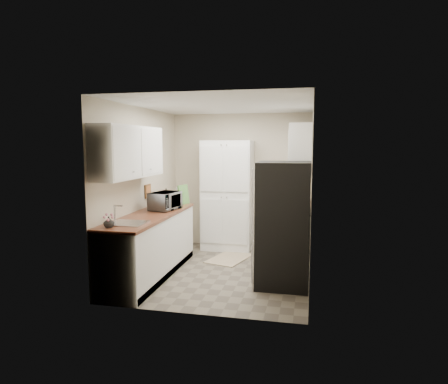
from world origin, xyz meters
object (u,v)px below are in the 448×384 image
object	(u,v)px
wine_bottle	(166,198)
toaster_oven	(298,197)
electric_range	(289,238)
refrigerator	(283,224)
pantry_cabinet	(227,195)
microwave	(165,201)

from	to	relation	value
wine_bottle	toaster_oven	xyz separation A→B (m)	(2.14, 0.72, -0.02)
electric_range	wine_bottle	distance (m)	2.11
wine_bottle	refrigerator	bearing A→B (deg)	-22.74
pantry_cabinet	wine_bottle	world-z (taller)	pantry_cabinet
pantry_cabinet	refrigerator	distance (m)	2.07
pantry_cabinet	refrigerator	size ratio (longest dim) A/B	1.18
pantry_cabinet	wine_bottle	bearing A→B (deg)	-133.98
pantry_cabinet	microwave	size ratio (longest dim) A/B	3.99
microwave	toaster_oven	distance (m)	2.31
electric_range	microwave	xyz separation A→B (m)	(-1.88, -0.40, 0.58)
pantry_cabinet	wine_bottle	distance (m)	1.24
pantry_cabinet	toaster_oven	bearing A→B (deg)	-7.26
refrigerator	toaster_oven	world-z (taller)	refrigerator
microwave	toaster_oven	world-z (taller)	microwave
refrigerator	microwave	distance (m)	1.90
microwave	toaster_oven	bearing A→B (deg)	-49.20
pantry_cabinet	electric_range	bearing A→B (deg)	-38.22
refrigerator	toaster_oven	distance (m)	1.58
pantry_cabinet	toaster_oven	world-z (taller)	pantry_cabinet
pantry_cabinet	toaster_oven	size ratio (longest dim) A/B	5.60
refrigerator	toaster_oven	xyz separation A→B (m)	(0.14, 1.56, 0.17)
toaster_oven	pantry_cabinet	bearing A→B (deg)	158.10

